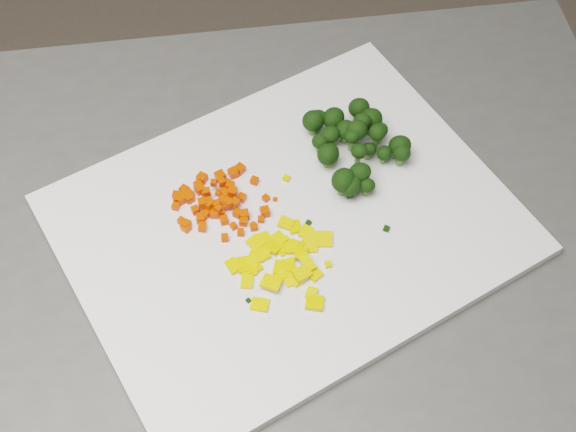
% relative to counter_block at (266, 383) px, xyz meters
% --- Properties ---
extents(counter_block, '(1.05, 0.89, 0.90)m').
position_rel_counter_block_xyz_m(counter_block, '(0.00, 0.00, 0.00)').
color(counter_block, '#4A4B48').
rests_on(counter_block, ground).
extents(cutting_board, '(0.59, 0.58, 0.01)m').
position_rel_counter_block_xyz_m(cutting_board, '(0.03, 0.00, 0.46)').
color(cutting_board, white).
rests_on(cutting_board, counter_block).
extents(carrot_pile, '(0.10, 0.10, 0.03)m').
position_rel_counter_block_xyz_m(carrot_pile, '(-0.04, 0.01, 0.48)').
color(carrot_pile, red).
rests_on(carrot_pile, cutting_board).
extents(pepper_pile, '(0.12, 0.12, 0.02)m').
position_rel_counter_block_xyz_m(pepper_pile, '(0.04, -0.06, 0.47)').
color(pepper_pile, yellow).
rests_on(pepper_pile, cutting_board).
extents(broccoli_pile, '(0.12, 0.12, 0.06)m').
position_rel_counter_block_xyz_m(broccoli_pile, '(0.09, 0.11, 0.49)').
color(broccoli_pile, black).
rests_on(broccoli_pile, cutting_board).
extents(carrot_cube_0, '(0.01, 0.01, 0.01)m').
position_rel_counter_block_xyz_m(carrot_cube_0, '(-0.04, 0.03, 0.47)').
color(carrot_cube_0, red).
rests_on(carrot_cube_0, carrot_pile).
extents(carrot_cube_1, '(0.01, 0.01, 0.01)m').
position_rel_counter_block_xyz_m(carrot_cube_1, '(-0.04, 0.05, 0.47)').
color(carrot_cube_1, red).
rests_on(carrot_cube_1, carrot_pile).
extents(carrot_cube_2, '(0.01, 0.01, 0.01)m').
position_rel_counter_block_xyz_m(carrot_cube_2, '(-0.09, 0.02, 0.47)').
color(carrot_cube_2, red).
rests_on(carrot_cube_2, carrot_pile).
extents(carrot_cube_3, '(0.01, 0.01, 0.01)m').
position_rel_counter_block_xyz_m(carrot_cube_3, '(-0.07, 0.02, 0.47)').
color(carrot_cube_3, red).
rests_on(carrot_cube_3, carrot_pile).
extents(carrot_cube_4, '(0.01, 0.01, 0.01)m').
position_rel_counter_block_xyz_m(carrot_cube_4, '(-0.05, 0.02, 0.47)').
color(carrot_cube_4, red).
rests_on(carrot_cube_4, carrot_pile).
extents(carrot_cube_5, '(0.01, 0.01, 0.01)m').
position_rel_counter_block_xyz_m(carrot_cube_5, '(-0.08, 0.01, 0.47)').
color(carrot_cube_5, red).
rests_on(carrot_cube_5, carrot_pile).
extents(carrot_cube_6, '(0.01, 0.01, 0.01)m').
position_rel_counter_block_xyz_m(carrot_cube_6, '(-0.04, 0.02, 0.47)').
color(carrot_cube_6, red).
rests_on(carrot_cube_6, carrot_pile).
extents(carrot_cube_7, '(0.01, 0.01, 0.01)m').
position_rel_counter_block_xyz_m(carrot_cube_7, '(-0.03, -0.01, 0.47)').
color(carrot_cube_7, red).
rests_on(carrot_cube_7, carrot_pile).
extents(carrot_cube_8, '(0.01, 0.01, 0.01)m').
position_rel_counter_block_xyz_m(carrot_cube_8, '(-0.02, -0.02, 0.47)').
color(carrot_cube_8, red).
rests_on(carrot_cube_8, carrot_pile).
extents(carrot_cube_9, '(0.01, 0.01, 0.01)m').
position_rel_counter_block_xyz_m(carrot_cube_9, '(0.01, -0.00, 0.47)').
color(carrot_cube_9, red).
rests_on(carrot_cube_9, carrot_pile).
extents(carrot_cube_10, '(0.01, 0.01, 0.01)m').
position_rel_counter_block_xyz_m(carrot_cube_10, '(-0.07, -0.00, 0.47)').
color(carrot_cube_10, red).
rests_on(carrot_cube_10, carrot_pile).
extents(carrot_cube_11, '(0.01, 0.01, 0.01)m').
position_rel_counter_block_xyz_m(carrot_cube_11, '(-0.01, -0.02, 0.47)').
color(carrot_cube_11, red).
rests_on(carrot_cube_11, carrot_pile).
extents(carrot_cube_12, '(0.01, 0.01, 0.01)m').
position_rel_counter_block_xyz_m(carrot_cube_12, '(-0.09, 0.01, 0.47)').
color(carrot_cube_12, red).
rests_on(carrot_cube_12, carrot_pile).
extents(carrot_cube_13, '(0.01, 0.01, 0.01)m').
position_rel_counter_block_xyz_m(carrot_cube_13, '(-0.05, 0.04, 0.47)').
color(carrot_cube_13, red).
rests_on(carrot_cube_13, carrot_pile).
extents(carrot_cube_14, '(0.01, 0.01, 0.01)m').
position_rel_counter_block_xyz_m(carrot_cube_14, '(-0.04, -0.00, 0.47)').
color(carrot_cube_14, red).
rests_on(carrot_cube_14, carrot_pile).
extents(carrot_cube_15, '(0.01, 0.01, 0.01)m').
position_rel_counter_block_xyz_m(carrot_cube_15, '(-0.03, 0.06, 0.47)').
color(carrot_cube_15, red).
rests_on(carrot_cube_15, carrot_pile).
extents(carrot_cube_16, '(0.01, 0.01, 0.01)m').
position_rel_counter_block_xyz_m(carrot_cube_16, '(-0.02, 0.02, 0.47)').
color(carrot_cube_16, red).
rests_on(carrot_cube_16, carrot_pile).
extents(carrot_cube_17, '(0.01, 0.01, 0.01)m').
position_rel_counter_block_xyz_m(carrot_cube_17, '(-0.01, -0.01, 0.47)').
color(carrot_cube_17, red).
rests_on(carrot_cube_17, carrot_pile).
extents(carrot_cube_18, '(0.01, 0.01, 0.01)m').
position_rel_counter_block_xyz_m(carrot_cube_18, '(-0.08, 0.01, 0.47)').
color(carrot_cube_18, red).
rests_on(carrot_cube_18, carrot_pile).
extents(carrot_cube_19, '(0.01, 0.01, 0.01)m').
position_rel_counter_block_xyz_m(carrot_cube_19, '(-0.06, 0.03, 0.48)').
color(carrot_cube_19, red).
rests_on(carrot_cube_19, carrot_pile).
extents(carrot_cube_20, '(0.01, 0.01, 0.01)m').
position_rel_counter_block_xyz_m(carrot_cube_20, '(-0.07, 0.04, 0.47)').
color(carrot_cube_20, red).
rests_on(carrot_cube_20, carrot_pile).
extents(carrot_cube_21, '(0.01, 0.01, 0.01)m').
position_rel_counter_block_xyz_m(carrot_cube_21, '(-0.04, 0.04, 0.47)').
color(carrot_cube_21, red).
rests_on(carrot_cube_21, carrot_pile).
extents(carrot_cube_22, '(0.01, 0.01, 0.01)m').
position_rel_counter_block_xyz_m(carrot_cube_22, '(-0.04, 0.01, 0.47)').
color(carrot_cube_22, red).
rests_on(carrot_cube_22, carrot_pile).
extents(carrot_cube_23, '(0.01, 0.01, 0.01)m').
position_rel_counter_block_xyz_m(carrot_cube_23, '(-0.06, -0.01, 0.47)').
color(carrot_cube_23, red).
rests_on(carrot_cube_23, carrot_pile).
extents(carrot_cube_24, '(0.01, 0.01, 0.01)m').
position_rel_counter_block_xyz_m(carrot_cube_24, '(-0.07, -0.03, 0.47)').
color(carrot_cube_24, red).
rests_on(carrot_cube_24, carrot_pile).
extents(carrot_cube_25, '(0.01, 0.01, 0.01)m').
position_rel_counter_block_xyz_m(carrot_cube_25, '(-0.03, -0.03, 0.47)').
color(carrot_cube_25, red).
rests_on(carrot_cube_25, carrot_pile).
extents(carrot_cube_26, '(0.01, 0.01, 0.01)m').
position_rel_counter_block_xyz_m(carrot_cube_26, '(-0.05, 0.00, 0.47)').
color(carrot_cube_26, red).
rests_on(carrot_cube_26, carrot_pile).
extents(carrot_cube_27, '(0.01, 0.01, 0.01)m').
position_rel_counter_block_xyz_m(carrot_cube_27, '(-0.06, -0.01, 0.47)').
color(carrot_cube_27, red).
rests_on(carrot_cube_27, carrot_pile).
extents(carrot_cube_28, '(0.01, 0.01, 0.01)m').
position_rel_counter_block_xyz_m(carrot_cube_28, '(-0.09, 0.01, 0.47)').
color(carrot_cube_28, red).
rests_on(carrot_cube_28, carrot_pile).
extents(carrot_cube_29, '(0.01, 0.01, 0.01)m').
position_rel_counter_block_xyz_m(carrot_cube_29, '(0.00, 0.03, 0.47)').
color(carrot_cube_29, red).
rests_on(carrot_cube_29, carrot_pile).
extents(carrot_cube_30, '(0.01, 0.01, 0.01)m').
position_rel_counter_block_xyz_m(carrot_cube_30, '(-0.02, 0.00, 0.47)').
color(carrot_cube_30, red).
rests_on(carrot_cube_30, carrot_pile).
extents(carrot_cube_31, '(0.01, 0.01, 0.01)m').
position_rel_counter_block_xyz_m(carrot_cube_31, '(-0.05, 0.03, 0.48)').
color(carrot_cube_31, red).
rests_on(carrot_cube_31, carrot_pile).
extents(carrot_cube_32, '(0.01, 0.01, 0.01)m').
position_rel_counter_block_xyz_m(carrot_cube_32, '(-0.04, 0.02, 0.47)').
color(carrot_cube_32, red).
rests_on(carrot_cube_32, carrot_pile).
extents(carrot_cube_33, '(0.01, 0.01, 0.01)m').
position_rel_counter_block_xyz_m(carrot_cube_33, '(-0.07, 0.02, 0.47)').
color(carrot_cube_33, red).
rests_on(carrot_cube_33, carrot_pile).
extents(carrot_cube_34, '(0.01, 0.01, 0.01)m').
position_rel_counter_block_xyz_m(carrot_cube_34, '(-0.06, 0.01, 0.48)').
color(carrot_cube_34, red).
rests_on(carrot_cube_34, carrot_pile).
extents(carrot_cube_35, '(0.01, 0.01, 0.01)m').
position_rel_counter_block_xyz_m(carrot_cube_35, '(-0.05, 0.00, 0.47)').
color(carrot_cube_35, red).
rests_on(carrot_cube_35, carrot_pile).
extents(carrot_cube_36, '(0.01, 0.01, 0.01)m').
position_rel_counter_block_xyz_m(carrot_cube_36, '(-0.05, -0.03, 0.47)').
color(carrot_cube_36, red).
rests_on(carrot_cube_36, carrot_pile).
extents(carrot_cube_37, '(0.01, 0.01, 0.01)m').
position_rel_counter_block_xyz_m(carrot_cube_37, '(-0.08, 0.01, 0.47)').
color(carrot_cube_37, red).
rests_on(carrot_cube_37, carrot_pile).
extents(carrot_cube_38, '(0.01, 0.01, 0.01)m').
position_rel_counter_block_xyz_m(carrot_cube_38, '(-0.00, -0.01, 0.47)').
color(carrot_cube_38, red).
rests_on(carrot_cube_38, carrot_pile).
extents(carrot_cube_39, '(0.01, 0.01, 0.01)m').
position_rel_counter_block_xyz_m(carrot_cube_39, '(-0.06, -0.02, 0.47)').
color(carrot_cube_39, red).
rests_on(carrot_cube_39, carrot_pile).
extents(carrot_cube_40, '(0.01, 0.01, 0.01)m').
position_rel_counter_block_xyz_m(carrot_cube_40, '(-0.03, 0.02, 0.48)').
color(carrot_cube_40, red).
rests_on(carrot_cube_40, carrot_pile).
extents(carrot_cube_41, '(0.01, 0.01, 0.01)m').
position_rel_counter_block_xyz_m(carrot_cube_41, '(-0.06, -0.00, 0.48)').
color(carrot_cube_41, red).
rests_on(carrot_cube_41, carrot_pile).
extents(carrot_cube_42, '(0.01, 0.01, 0.01)m').
position_rel_counter_block_xyz_m(carrot_cube_42, '(-0.09, 0.01, 0.47)').
color(carrot_cube_42, red).
rests_on(carrot_cube_42, carrot_pile).
extents(carrot_cube_43, '(0.01, 0.01, 0.01)m').
position_rel_counter_block_xyz_m(carrot_cube_43, '(0.01, 0.01, 0.47)').
color(carrot_cube_43, red).
rests_on(carrot_cube_43, carrot_pile).
extents(carrot_cube_44, '(0.01, 0.01, 0.01)m').
position_rel_counter_block_xyz_m(carrot_cube_44, '(-0.01, -0.00, 0.47)').
color(carrot_cube_44, red).
rests_on(carrot_cube_44, carrot_pile).
extents(carrot_cube_45, '(0.01, 0.01, 0.01)m').
position_rel_counter_block_xyz_m(carrot_cube_45, '(-0.03, 0.01, 0.47)').
color(carrot_cube_45, red).
rests_on(carrot_cube_45, carrot_pile).
extents(carrot_cube_46, '(0.01, 0.01, 0.01)m').
position_rel_counter_block_xyz_m(carrot_cube_46, '(-0.09, 0.01, 0.47)').
color(carrot_cube_46, red).
rests_on(carrot_cube_46, carrot_pile).
extents(carrot_cube_47, '(0.01, 0.01, 0.01)m').
position_rel_counter_block_xyz_m(carrot_cube_47, '(-0.03, 0.01, 0.48)').
color(carrot_cube_47, red).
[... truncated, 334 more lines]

